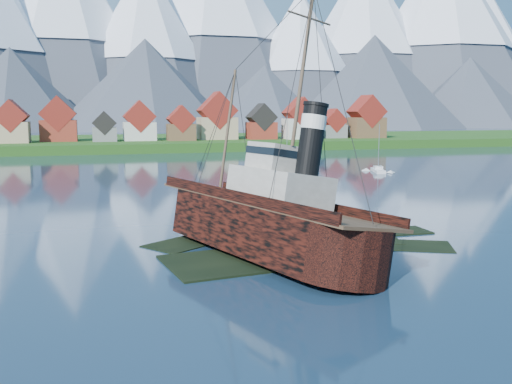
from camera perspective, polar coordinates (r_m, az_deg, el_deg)
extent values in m
plane|color=#172C41|center=(55.15, 3.30, -5.94)|extent=(1400.00, 1400.00, 0.00)
cube|color=black|center=(52.49, 0.90, -7.02)|extent=(19.08, 11.42, 1.00)
cube|color=black|center=(60.98, 7.41, -4.99)|extent=(15.15, 9.76, 1.00)
cube|color=black|center=(64.13, 2.35, -4.18)|extent=(11.45, 9.06, 1.00)
cube|color=black|center=(59.33, 14.69, -5.60)|extent=(10.27, 8.34, 1.00)
cube|color=black|center=(58.80, -7.01, -5.50)|extent=(9.42, 8.68, 1.00)
cube|color=black|center=(65.84, 14.30, -4.17)|extent=(6.00, 4.00, 1.00)
cube|color=#214112|center=(221.61, -11.32, 4.52)|extent=(600.00, 80.00, 3.20)
cube|color=#3F3D38|center=(183.84, -10.35, 3.83)|extent=(600.00, 2.50, 2.00)
cube|color=tan|center=(202.21, -23.19, 5.50)|extent=(10.50, 9.00, 6.80)
cube|color=maroon|center=(202.10, -23.27, 7.00)|extent=(10.69, 9.18, 10.69)
cube|color=maroon|center=(206.92, -19.12, 5.81)|extent=(12.00, 8.50, 7.20)
cube|color=maroon|center=(206.81, -19.19, 7.41)|extent=(12.22, 8.67, 12.22)
cube|color=slate|center=(201.69, -14.90, 5.60)|extent=(8.00, 7.00, 4.80)
cube|color=black|center=(201.57, -14.94, 6.69)|extent=(8.15, 7.14, 8.15)
cube|color=beige|center=(205.22, -11.56, 5.97)|extent=(11.00, 9.50, 6.40)
cube|color=maroon|center=(205.10, -11.60, 7.41)|extent=(11.20, 9.69, 11.20)
cube|color=brown|center=(202.82, -7.51, 5.95)|extent=(9.50, 8.00, 5.80)
cube|color=maroon|center=(202.70, -7.53, 7.26)|extent=(9.67, 8.16, 9.67)
cube|color=tan|center=(210.18, -3.91, 6.38)|extent=(13.50, 10.00, 8.00)
cube|color=maroon|center=(210.08, -3.93, 8.13)|extent=(13.75, 10.20, 13.75)
cube|color=maroon|center=(211.23, 0.53, 6.16)|extent=(10.00, 8.50, 6.20)
cube|color=black|center=(211.11, 0.54, 7.49)|extent=(10.18, 8.67, 10.18)
cube|color=beige|center=(212.76, 4.41, 6.33)|extent=(11.50, 9.00, 7.50)
cube|color=maroon|center=(212.66, 4.42, 7.89)|extent=(11.71, 9.18, 11.71)
cube|color=slate|center=(222.11, 7.70, 6.03)|extent=(9.00, 7.50, 5.00)
cube|color=maroon|center=(222.00, 7.72, 7.09)|extent=(9.16, 7.65, 9.16)
cube|color=brown|center=(225.78, 10.95, 6.34)|extent=(12.50, 10.00, 7.80)
cube|color=maroon|center=(225.68, 10.99, 7.91)|extent=(12.73, 10.20, 12.73)
cone|color=#2D333D|center=(551.03, -18.76, 15.50)|extent=(210.00, 210.00, 180.00)
cone|color=#2D333D|center=(525.78, -10.93, 14.23)|extent=(170.00, 170.00, 145.00)
cone|color=white|center=(529.72, -11.02, 17.35)|extent=(105.40, 105.40, 87.00)
cone|color=#2D333D|center=(583.77, -4.26, 16.45)|extent=(240.00, 240.00, 200.00)
cone|color=#2D333D|center=(545.93, 4.40, 13.07)|extent=(150.00, 150.00, 125.00)
cone|color=white|center=(548.65, 4.43, 15.67)|extent=(93.00, 93.00, 75.00)
cone|color=#2D333D|center=(607.14, 10.74, 14.59)|extent=(200.00, 200.00, 170.00)
cone|color=white|center=(611.97, 10.83, 17.75)|extent=(124.00, 124.00, 102.00)
cone|color=#2D333D|center=(635.09, 18.09, 14.95)|extent=(230.00, 230.00, 190.00)
cone|color=#2D333D|center=(697.76, 21.52, 12.69)|extent=(180.00, 180.00, 155.00)
cone|color=white|center=(701.19, 21.66, 15.21)|extent=(111.60, 111.60, 93.00)
cone|color=#2D333D|center=(427.93, -23.22, 9.31)|extent=(120.00, 120.00, 58.00)
cone|color=#2D333D|center=(421.55, -10.93, 10.39)|extent=(136.00, 136.00, 66.00)
cone|color=#2D333D|center=(442.42, 0.90, 9.38)|extent=(110.00, 110.00, 50.00)
cone|color=#2D333D|center=(474.00, 11.68, 10.65)|extent=(150.00, 150.00, 75.00)
cone|color=#2D333D|center=(522.04, 20.51, 9.24)|extent=(124.00, 124.00, 60.00)
cube|color=black|center=(53.41, 0.41, -3.73)|extent=(7.57, 21.79, 4.54)
cone|color=black|center=(66.87, -2.99, -1.32)|extent=(7.57, 7.57, 7.57)
cylinder|color=black|center=(43.34, 4.48, -6.56)|extent=(7.57, 7.57, 4.54)
cube|color=#4C3826|center=(52.97, 0.41, -1.21)|extent=(7.42, 28.75, 0.27)
cube|color=black|center=(52.01, -3.43, -0.85)|extent=(0.22, 27.84, 0.97)
cube|color=black|center=(54.02, 4.12, -0.52)|extent=(0.22, 27.84, 0.97)
cube|color=#ADA89E|center=(51.19, 0.93, 0.30)|extent=(5.62, 9.19, 3.24)
cube|color=#ADA89E|center=(51.92, 0.59, 3.53)|extent=(3.89, 4.32, 2.38)
cylinder|color=black|center=(47.37, 2.19, 5.31)|extent=(2.05, 2.05, 6.05)
cylinder|color=silver|center=(47.32, 2.20, 7.14)|extent=(2.16, 2.16, 1.19)
cylinder|color=#473828|center=(60.65, -1.89, 6.24)|extent=(0.30, 0.30, 12.97)
cylinder|color=#473828|center=(49.85, 1.32, 12.79)|extent=(0.35, 0.35, 14.05)
cube|color=silver|center=(128.35, 12.11, 2.01)|extent=(4.29, 8.22, 1.13)
cube|color=silver|center=(128.26, 12.12, 2.41)|extent=(2.35, 2.66, 0.66)
cylinder|color=gray|center=(127.90, 12.18, 4.44)|extent=(0.13, 0.13, 9.78)
cube|color=silver|center=(166.85, 3.10, 3.56)|extent=(4.76, 11.08, 1.29)
cube|color=silver|center=(166.77, 3.11, 3.91)|extent=(2.91, 3.42, 0.75)
cylinder|color=gray|center=(166.47, 3.12, 5.70)|extent=(0.15, 0.15, 11.19)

